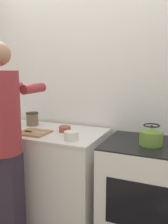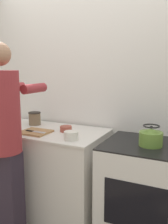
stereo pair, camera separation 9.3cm
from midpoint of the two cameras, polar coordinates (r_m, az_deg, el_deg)
name	(u,v)px [view 2 (the right image)]	position (r m, az deg, el deg)	size (l,w,h in m)	color
wall_back	(93,94)	(2.82, 3.12, 4.10)	(8.00, 0.05, 2.60)	white
counter	(44,170)	(2.87, -8.11, -13.10)	(1.34, 0.72, 0.94)	silver
oven	(144,193)	(2.47, 14.65, -17.42)	(0.74, 0.68, 0.93)	silver
person	(5,137)	(2.31, -16.55, -5.50)	(0.35, 0.59, 1.81)	#2D2330
cutting_board	(35,132)	(2.59, -10.05, -4.52)	(0.29, 0.26, 0.02)	#A87A4C
knife	(35,132)	(2.56, -10.14, -4.42)	(0.23, 0.04, 0.01)	silver
kettle	(151,137)	(2.24, 16.20, -5.55)	(0.20, 0.20, 0.18)	olive
bowl_prep	(66,129)	(2.60, -3.14, -3.88)	(0.12, 0.12, 0.06)	#9E4738
bowl_mixing	(71,136)	(2.30, -1.83, -5.43)	(0.13, 0.13, 0.08)	silver
canister_jar	(35,118)	(2.93, -10.33, -1.47)	(0.14, 0.14, 0.15)	#756047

